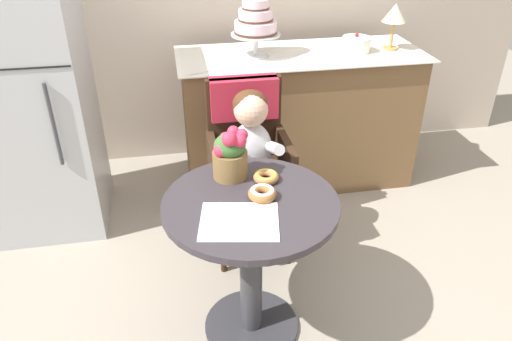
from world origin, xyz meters
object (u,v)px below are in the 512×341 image
at_px(flower_vase, 230,153).
at_px(refrigerator, 26,89).
at_px(round_layer_cake, 356,44).
at_px(cafe_table, 251,242).
at_px(donut_mid, 266,176).
at_px(wicker_chair, 247,140).
at_px(tiered_cake_stand, 256,22).
at_px(donut_front, 262,193).
at_px(table_lamp, 395,15).
at_px(seated_child, 252,147).

xyz_separation_m(flower_vase, refrigerator, (-1.00, 0.90, 0.02)).
relative_size(flower_vase, round_layer_cake, 1.31).
xyz_separation_m(cafe_table, donut_mid, (0.09, 0.14, 0.23)).
distance_m(round_layer_cake, refrigerator, 1.96).
bearing_deg(flower_vase, donut_mid, -22.67).
distance_m(cafe_table, refrigerator, 1.56).
bearing_deg(round_layer_cake, refrigerator, -174.85).
height_order(wicker_chair, tiered_cake_stand, tiered_cake_stand).
distance_m(cafe_table, flower_vase, 0.39).
xyz_separation_m(donut_front, round_layer_cake, (0.85, 1.26, 0.20)).
height_order(round_layer_cake, refrigerator, refrigerator).
relative_size(cafe_table, donut_mid, 6.52).
relative_size(cafe_table, round_layer_cake, 4.02).
relative_size(flower_vase, table_lamp, 0.82).
relative_size(donut_front, tiered_cake_stand, 0.34).
distance_m(seated_child, round_layer_cake, 1.12).
bearing_deg(table_lamp, donut_front, -130.53).
distance_m(wicker_chair, round_layer_cake, 1.04).
bearing_deg(round_layer_cake, flower_vase, -131.54).
distance_m(donut_mid, refrigerator, 1.49).
distance_m(seated_child, table_lamp, 1.35).
bearing_deg(donut_front, donut_mid, 72.29).
relative_size(seated_child, table_lamp, 2.55).
bearing_deg(donut_mid, donut_front, -107.71).
relative_size(wicker_chair, refrigerator, 0.56).
distance_m(wicker_chair, refrigerator, 1.24).
distance_m(seated_child, tiered_cake_stand, 0.89).
bearing_deg(refrigerator, donut_front, -44.63).
xyz_separation_m(cafe_table, wicker_chair, (0.10, 0.69, 0.13)).
distance_m(donut_front, tiered_cake_stand, 1.35).
bearing_deg(refrigerator, seated_child, -26.24).
distance_m(wicker_chair, tiered_cake_stand, 0.78).
bearing_deg(seated_child, wicker_chair, 90.00).
xyz_separation_m(donut_front, tiered_cake_stand, (0.21, 1.29, 0.36)).
bearing_deg(cafe_table, wicker_chair, 81.70).
bearing_deg(table_lamp, refrigerator, -175.30).
bearing_deg(tiered_cake_stand, flower_vase, -105.89).
relative_size(round_layer_cake, refrigerator, 0.11).
xyz_separation_m(donut_front, refrigerator, (-1.10, 1.09, 0.11)).
height_order(wicker_chair, donut_mid, wicker_chair).
bearing_deg(refrigerator, donut_mid, -39.96).
distance_m(wicker_chair, donut_mid, 0.55).
distance_m(flower_vase, round_layer_cake, 1.44).
bearing_deg(wicker_chair, flower_vase, -112.62).
bearing_deg(donut_mid, cafe_table, -122.73).
bearing_deg(round_layer_cake, table_lamp, 1.04).
bearing_deg(wicker_chair, refrigerator, 155.16).
bearing_deg(table_lamp, round_layer_cake, -178.96).
height_order(cafe_table, round_layer_cake, round_layer_cake).
bearing_deg(tiered_cake_stand, wicker_chair, -104.63).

